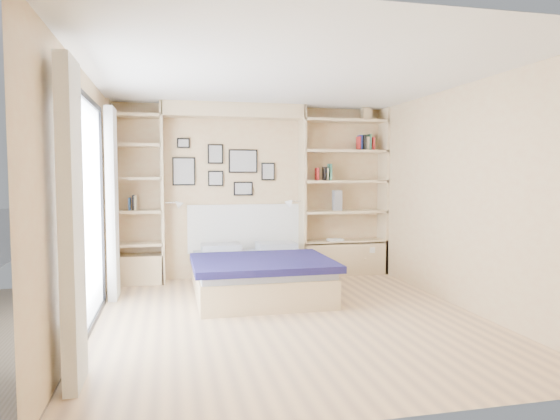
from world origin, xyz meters
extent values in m
plane|color=#E2B882|center=(0.00, 0.00, 0.00)|extent=(4.50, 4.50, 0.00)
plane|color=#CFB683|center=(0.00, 2.25, 1.25)|extent=(4.00, 0.00, 4.00)
plane|color=#CFB683|center=(0.00, -2.25, 1.25)|extent=(4.00, 0.00, 4.00)
plane|color=#CFB683|center=(-2.00, 0.00, 1.25)|extent=(0.00, 4.50, 4.50)
plane|color=#CFB683|center=(2.00, 0.00, 1.25)|extent=(0.00, 4.50, 4.50)
plane|color=white|center=(0.00, 0.00, 2.50)|extent=(4.50, 4.50, 0.00)
cube|color=tan|center=(-1.30, 2.08, 1.25)|extent=(0.04, 0.35, 2.50)
cube|color=tan|center=(0.70, 2.08, 1.25)|extent=(0.04, 0.35, 2.50)
cube|color=tan|center=(-0.30, 2.08, 2.40)|extent=(2.00, 0.35, 0.20)
cube|color=tan|center=(1.98, 2.08, 1.25)|extent=(0.04, 0.35, 2.50)
cube|color=tan|center=(-1.98, 2.08, 1.25)|extent=(0.04, 0.35, 2.50)
cube|color=tan|center=(1.35, 2.08, 0.25)|extent=(1.30, 0.35, 0.50)
cube|color=tan|center=(-1.65, 2.08, 0.20)|extent=(0.70, 0.35, 0.40)
cube|color=black|center=(-1.97, 0.00, 2.23)|extent=(0.04, 2.08, 0.06)
cube|color=black|center=(-1.97, 0.00, 0.03)|extent=(0.04, 2.08, 0.06)
cube|color=black|center=(-1.97, -1.02, 1.10)|extent=(0.04, 0.06, 2.20)
cube|color=black|center=(-1.97, 1.02, 1.10)|extent=(0.04, 0.06, 2.20)
cube|color=silver|center=(-1.98, 0.00, 1.12)|extent=(0.01, 2.00, 2.20)
cube|color=white|center=(-1.88, -1.30, 1.15)|extent=(0.10, 0.45, 2.30)
cube|color=white|center=(-1.88, 1.30, 1.15)|extent=(0.10, 0.45, 2.30)
cube|color=tan|center=(1.35, 2.08, 0.50)|extent=(1.30, 0.35, 0.04)
cube|color=tan|center=(1.35, 2.08, 0.95)|extent=(1.30, 0.35, 0.04)
cube|color=tan|center=(1.35, 2.08, 1.40)|extent=(1.30, 0.35, 0.04)
cube|color=tan|center=(1.35, 2.08, 1.85)|extent=(1.30, 0.35, 0.04)
cube|color=tan|center=(1.35, 2.08, 2.30)|extent=(1.30, 0.35, 0.04)
cube|color=tan|center=(-1.65, 2.08, 0.55)|extent=(0.70, 0.35, 0.04)
cube|color=tan|center=(-1.65, 2.08, 1.00)|extent=(0.70, 0.35, 0.04)
cube|color=tan|center=(-1.65, 2.08, 1.45)|extent=(0.70, 0.35, 0.04)
cube|color=tan|center=(-1.65, 2.08, 1.90)|extent=(0.70, 0.35, 0.04)
cube|color=tan|center=(-1.65, 2.08, 2.30)|extent=(0.70, 0.35, 0.04)
cube|color=tan|center=(-0.14, 1.11, 0.17)|extent=(1.54, 1.93, 0.34)
cube|color=#A9AEB8|center=(-0.14, 1.11, 0.39)|extent=(1.50, 1.89, 0.10)
cube|color=#171342|center=(-0.14, 0.79, 0.46)|extent=(1.64, 1.35, 0.08)
cube|color=#A9AEB8|center=(-0.53, 1.78, 0.50)|extent=(0.53, 0.39, 0.12)
cube|color=#A9AEB8|center=(0.24, 1.78, 0.50)|extent=(0.53, 0.39, 0.12)
cube|color=white|center=(-0.14, 2.22, 0.72)|extent=(1.64, 0.04, 0.70)
cube|color=black|center=(-1.00, 2.23, 1.55)|extent=(0.32, 0.02, 0.40)
cube|color=gray|center=(-1.00, 2.21, 1.55)|extent=(0.28, 0.01, 0.36)
cube|color=black|center=(-0.55, 2.23, 1.80)|extent=(0.22, 0.02, 0.28)
cube|color=gray|center=(-0.55, 2.21, 1.80)|extent=(0.18, 0.01, 0.24)
cube|color=black|center=(-0.55, 2.23, 1.45)|extent=(0.22, 0.02, 0.22)
cube|color=gray|center=(-0.55, 2.21, 1.45)|extent=(0.18, 0.01, 0.18)
cube|color=black|center=(-0.15, 2.23, 1.70)|extent=(0.42, 0.02, 0.34)
cube|color=gray|center=(-0.15, 2.21, 1.70)|extent=(0.38, 0.01, 0.30)
cube|color=black|center=(-0.15, 2.23, 1.30)|extent=(0.28, 0.02, 0.20)
cube|color=gray|center=(-0.15, 2.21, 1.30)|extent=(0.24, 0.01, 0.16)
cube|color=black|center=(0.22, 2.23, 1.55)|extent=(0.20, 0.02, 0.26)
cube|color=gray|center=(0.22, 2.21, 1.55)|extent=(0.16, 0.01, 0.22)
cube|color=black|center=(-1.00, 2.23, 1.95)|extent=(0.18, 0.02, 0.14)
cube|color=gray|center=(-1.00, 2.21, 1.95)|extent=(0.14, 0.01, 0.10)
cylinder|color=silver|center=(-1.16, 2.00, 1.12)|extent=(0.20, 0.02, 0.02)
cone|color=white|center=(-1.06, 2.00, 1.10)|extent=(0.13, 0.12, 0.15)
cylinder|color=silver|center=(0.56, 2.00, 1.12)|extent=(0.20, 0.02, 0.02)
cone|color=white|center=(0.46, 2.00, 1.10)|extent=(0.13, 0.12, 0.15)
cube|color=#A51E1E|center=(0.92, 2.07, 1.51)|extent=(0.02, 0.15, 0.19)
cube|color=black|center=(1.04, 2.07, 1.52)|extent=(0.03, 0.15, 0.20)
cube|color=#C0B890|center=(1.06, 2.07, 1.51)|extent=(0.04, 0.15, 0.18)
cube|color=#295C48|center=(1.12, 2.07, 1.54)|extent=(0.03, 0.15, 0.24)
cube|color=#A51E1E|center=(1.57, 2.07, 1.97)|extent=(0.02, 0.15, 0.20)
cube|color=navy|center=(1.59, 2.07, 1.98)|extent=(0.03, 0.15, 0.22)
cube|color=black|center=(1.65, 2.07, 1.98)|extent=(0.03, 0.15, 0.23)
cube|color=tan|center=(1.70, 2.07, 1.97)|extent=(0.04, 0.15, 0.20)
cube|color=#26593F|center=(1.74, 2.07, 1.99)|extent=(0.03, 0.15, 0.24)
cube|color=#A51E1E|center=(1.79, 2.07, 1.97)|extent=(0.03, 0.15, 0.19)
cube|color=navy|center=(-1.74, 2.07, 1.10)|extent=(0.02, 0.15, 0.17)
cube|color=black|center=(-1.68, 2.07, 1.12)|extent=(0.03, 0.15, 0.21)
cube|color=#BFB28C|center=(-1.66, 2.07, 1.12)|extent=(0.03, 0.15, 0.20)
cube|color=tan|center=(1.68, 2.07, 2.40)|extent=(0.13, 0.13, 0.15)
cone|color=tan|center=(1.68, 2.07, 2.51)|extent=(0.20, 0.20, 0.08)
cube|color=slate|center=(1.24, 2.07, 1.12)|extent=(0.12, 0.12, 0.30)
cube|color=white|center=(1.20, 2.02, 0.54)|extent=(0.22, 0.16, 0.03)
camera|label=1|loc=(-1.21, -4.99, 1.50)|focal=32.00mm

